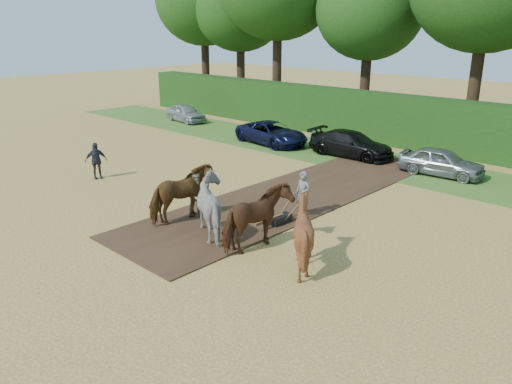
{
  "coord_description": "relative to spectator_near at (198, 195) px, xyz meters",
  "views": [
    {
      "loc": [
        14.18,
        -8.93,
        6.91
      ],
      "look_at": [
        2.84,
        3.0,
        1.4
      ],
      "focal_mm": 35.0,
      "sensor_mm": 36.0,
      "label": 1
    }
  ],
  "objects": [
    {
      "name": "plough_team",
      "position": [
        2.75,
        -0.56,
        0.18
      ],
      "size": [
        6.9,
        4.98,
        2.1
      ],
      "color": "brown",
      "rests_on": "ground"
    },
    {
      "name": "parked_cars",
      "position": [
        0.55,
        11.43,
        -0.18
      ],
      "size": [
        35.07,
        3.52,
        1.4
      ],
      "color": "#B3B4BB",
      "rests_on": "ground"
    },
    {
      "name": "hedgerow",
      "position": [
        -0.38,
        16.08,
        0.64
      ],
      "size": [
        46.0,
        1.6,
        3.0
      ],
      "primitive_type": "cube",
      "color": "#14380F",
      "rests_on": "ground"
    },
    {
      "name": "spectator_near",
      "position": [
        0.0,
        0.0,
        0.0
      ],
      "size": [
        0.91,
        1.02,
        1.72
      ],
      "primitive_type": "imported",
      "rotation": [
        0.0,
        0.0,
        1.21
      ],
      "color": "#C3B599",
      "rests_on": "ground"
    },
    {
      "name": "spectator_far",
      "position": [
        -7.29,
        -0.08,
        0.0
      ],
      "size": [
        0.73,
        1.1,
        1.73
      ],
      "primitive_type": "imported",
      "rotation": [
        0.0,
        0.0,
        1.24
      ],
      "color": "#282D35",
      "rests_on": "ground"
    },
    {
      "name": "earth_strip",
      "position": [
        1.12,
        4.58,
        -0.84
      ],
      "size": [
        4.5,
        17.0,
        0.05
      ],
      "primitive_type": "cube",
      "color": "#472D1C",
      "rests_on": "ground"
    },
    {
      "name": "ground",
      "position": [
        -0.38,
        -2.42,
        -0.86
      ],
      "size": [
        120.0,
        120.0,
        0.0
      ],
      "primitive_type": "plane",
      "color": "gold",
      "rests_on": "ground"
    },
    {
      "name": "grass_verge",
      "position": [
        -0.38,
        11.58,
        -0.85
      ],
      "size": [
        50.0,
        5.0,
        0.03
      ],
      "primitive_type": "cube",
      "color": "#38601E",
      "rests_on": "ground"
    }
  ]
}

